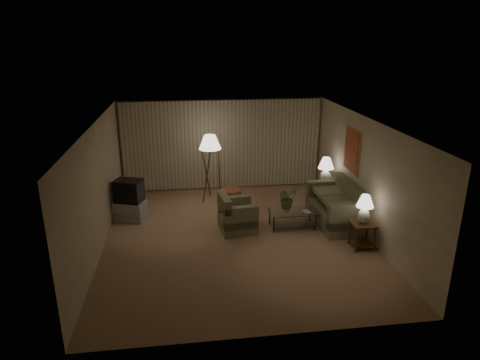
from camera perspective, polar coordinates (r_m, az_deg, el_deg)
name	(u,v)px	position (r m, az deg, el deg)	size (l,w,h in m)	color
ground	(237,237)	(10.06, -0.43, -7.56)	(7.00, 7.00, 0.00)	#A5845B
room_shell	(230,148)	(10.86, -1.34, 4.31)	(6.04, 7.02, 2.72)	beige
sofa	(335,208)	(10.85, 12.50, -3.61)	(1.88, 0.98, 0.82)	#7C825B
armchair	(238,216)	(10.25, -0.33, -4.81)	(1.04, 1.00, 0.72)	#7C825B
side_table_near	(362,231)	(9.76, 15.99, -6.56)	(0.50, 0.50, 0.60)	#36210E
side_table_far	(324,191)	(12.00, 11.18, -1.40)	(0.46, 0.39, 0.60)	#36210E
table_lamp_near	(365,207)	(9.54, 16.30, -3.43)	(0.38, 0.38, 0.65)	white
table_lamp_far	(326,168)	(11.79, 11.38, 1.54)	(0.43, 0.43, 0.74)	white
coffee_table	(292,217)	(10.50, 7.01, -4.86)	(1.16, 0.63, 0.41)	silver
tv_cabinet	(130,210)	(11.19, -14.41, -3.95)	(0.86, 0.70, 0.50)	#ABAAAD
crt_tv	(129,191)	(11.00, -14.64, -1.40)	(0.78, 0.66, 0.56)	black
floor_lamp	(211,167)	(11.90, -3.95, 1.77)	(0.61, 0.61, 1.88)	#36210E
ottoman	(231,196)	(11.96, -1.19, -2.14)	(0.56, 0.56, 0.38)	#A45C37
vase	(287,209)	(10.38, 6.25, -3.87)	(0.13, 0.13, 0.14)	white
flowers	(287,196)	(10.26, 6.32, -2.15)	(0.48, 0.42, 0.53)	#487132
book	(304,212)	(10.41, 8.52, -4.25)	(0.17, 0.23, 0.02)	olive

